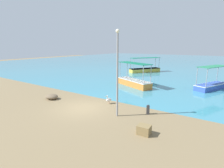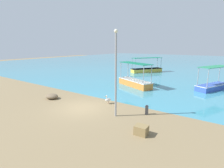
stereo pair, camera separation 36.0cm
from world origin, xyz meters
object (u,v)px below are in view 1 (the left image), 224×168
object	(u,v)px
fishing_boat_near_left	(211,85)
pelican	(109,100)
fishing_boat_near_right	(145,69)
net_pile	(52,97)
lamp_post	(117,70)
mooring_bollard	(148,109)
cargo_crate	(144,130)
fishing_boat_far_right	(134,82)

from	to	relation	value
fishing_boat_near_left	pelican	distance (m)	13.40
fishing_boat_near_right	net_pile	distance (m)	21.81
lamp_post	mooring_bollard	bearing A→B (deg)	42.59
pelican	cargo_crate	distance (m)	6.00
cargo_crate	fishing_boat_far_right	bearing A→B (deg)	119.80
net_pile	fishing_boat_far_right	bearing A→B (deg)	66.51
fishing_boat_far_right	cargo_crate	xyz separation A→B (m)	(6.25, -10.92, -0.32)
fishing_boat_far_right	mooring_bollard	xyz separation A→B (m)	(5.22, -7.86, -0.20)
fishing_boat_near_left	cargo_crate	size ratio (longest dim) A/B	6.79
pelican	fishing_boat_far_right	bearing A→B (deg)	99.72
fishing_boat_near_right	cargo_crate	distance (m)	25.30
lamp_post	mooring_bollard	world-z (taller)	lamp_post
fishing_boat_far_right	cargo_crate	size ratio (longest dim) A/B	7.24
fishing_boat_far_right	net_pile	distance (m)	10.41
fishing_boat_near_right	fishing_boat_near_left	world-z (taller)	fishing_boat_near_right
fishing_boat_near_left	mooring_bollard	distance (m)	12.09
fishing_boat_far_right	mooring_bollard	world-z (taller)	fishing_boat_far_right
mooring_bollard	net_pile	bearing A→B (deg)	-169.80
lamp_post	net_pile	bearing A→B (deg)	-179.57
fishing_boat_near_right	mooring_bollard	world-z (taller)	fishing_boat_near_right
fishing_boat_far_right	pelican	world-z (taller)	fishing_boat_far_right
fishing_boat_far_right	pelican	xyz separation A→B (m)	(1.29, -7.54, -0.23)
fishing_boat_far_right	lamp_post	xyz separation A→B (m)	(3.45, -9.49, 2.89)
fishing_boat_near_right	mooring_bollard	size ratio (longest dim) A/B	8.10
fishing_boat_near_right	fishing_boat_near_left	size ratio (longest dim) A/B	1.20
fishing_boat_near_right	cargo_crate	world-z (taller)	fishing_boat_near_right
lamp_post	net_pile	size ratio (longest dim) A/B	4.94
cargo_crate	lamp_post	bearing A→B (deg)	152.99
pelican	lamp_post	world-z (taller)	lamp_post
fishing_boat_far_right	cargo_crate	world-z (taller)	fishing_boat_far_right
pelican	lamp_post	bearing A→B (deg)	-42.14
fishing_boat_near_left	pelican	size ratio (longest dim) A/B	6.35
lamp_post	fishing_boat_far_right	bearing A→B (deg)	109.96
pelican	net_pile	xyz separation A→B (m)	(-5.44, -2.01, -0.13)
mooring_bollard	cargo_crate	bearing A→B (deg)	-71.30
fishing_boat_far_right	lamp_post	distance (m)	10.50
mooring_bollard	net_pile	world-z (taller)	mooring_bollard
lamp_post	mooring_bollard	size ratio (longest dim) A/B	8.33
fishing_boat_near_right	fishing_boat_far_right	bearing A→B (deg)	-72.41
mooring_bollard	cargo_crate	world-z (taller)	mooring_bollard
fishing_boat_near_right	cargo_crate	size ratio (longest dim) A/B	8.14
fishing_boat_far_right	cargo_crate	bearing A→B (deg)	-60.20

